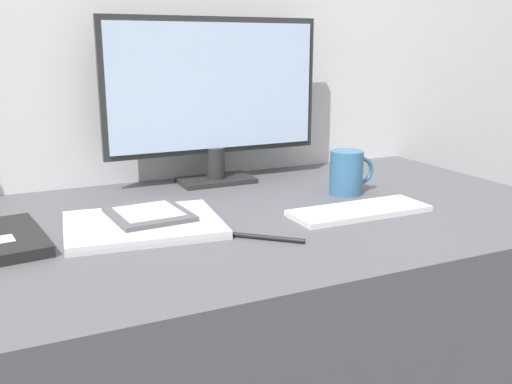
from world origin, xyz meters
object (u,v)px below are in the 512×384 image
(coffee_mug, at_px, (347,172))
(monitor, at_px, (214,95))
(laptop, at_px, (143,225))
(keyboard, at_px, (360,210))
(ereader, at_px, (149,214))
(pen, at_px, (265,238))

(coffee_mug, bearing_deg, monitor, 135.04)
(monitor, relative_size, laptop, 1.78)
(keyboard, distance_m, ereader, 0.43)
(coffee_mug, bearing_deg, ereader, -175.85)
(monitor, relative_size, ereader, 3.20)
(ereader, xyz_separation_m, coffee_mug, (0.49, 0.04, 0.03))
(keyboard, xyz_separation_m, laptop, (-0.44, 0.09, 0.00))
(coffee_mug, distance_m, pen, 0.40)
(keyboard, xyz_separation_m, ereader, (-0.42, 0.12, 0.01))
(ereader, xyz_separation_m, pen, (0.16, -0.19, -0.02))
(keyboard, relative_size, pen, 2.66)
(ereader, distance_m, pen, 0.25)
(monitor, bearing_deg, laptop, -131.50)
(ereader, bearing_deg, coffee_mug, 4.15)
(coffee_mug, bearing_deg, laptop, -173.10)
(pen, bearing_deg, keyboard, 14.91)
(pen, bearing_deg, laptop, 138.75)
(monitor, distance_m, pen, 0.52)
(ereader, relative_size, coffee_mug, 1.51)
(ereader, bearing_deg, monitor, 48.03)
(keyboard, distance_m, pen, 0.26)
(laptop, bearing_deg, coffee_mug, 6.90)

